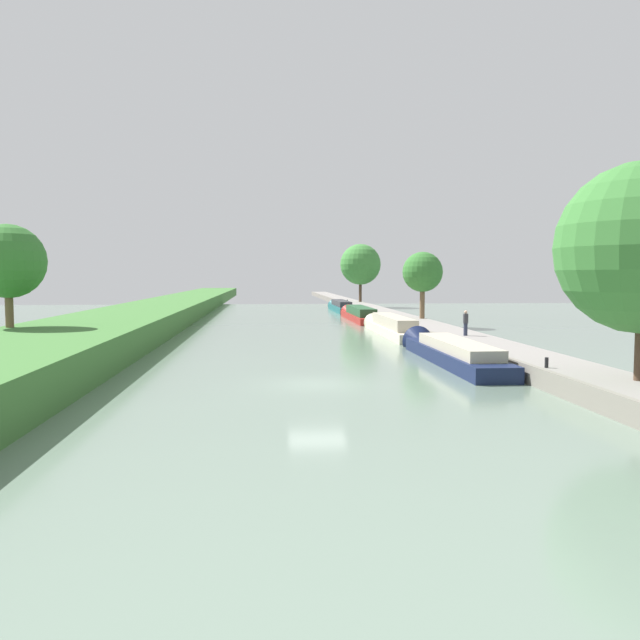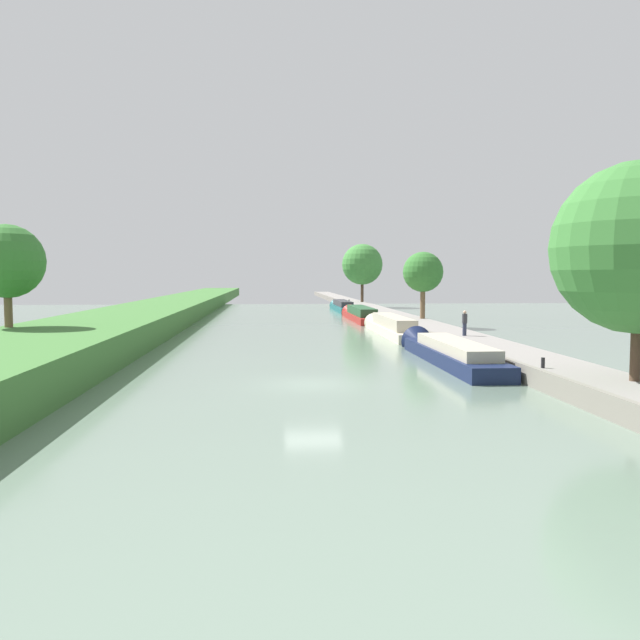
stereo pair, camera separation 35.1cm
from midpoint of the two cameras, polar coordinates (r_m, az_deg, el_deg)
The scene contains 14 objects.
ground_plane at distance 27.87m, azimuth -0.25°, elevation -5.81°, with size 160.00×160.00×0.00m, color slate.
right_towpath at distance 30.66m, azimuth 20.83°, elevation -4.40°, with size 3.21×260.00×0.82m.
stone_quay at distance 29.96m, azimuth 17.84°, elevation -4.47°, with size 0.25×260.00×0.87m.
narrowboat_navy at distance 35.92m, azimuth 11.59°, elevation -2.80°, with size 2.18×15.03×2.07m.
narrowboat_cream at distance 51.97m, azimuth 6.52°, elevation -0.57°, with size 1.91×16.26×2.12m.
narrowboat_red at distance 68.46m, azimuth 3.71°, elevation 0.51°, with size 2.10×16.53×2.16m.
narrowboat_teal at distance 85.75m, azimuth 2.08°, elevation 1.22°, with size 1.88×16.07×1.99m.
tree_rightbank_near at distance 26.36m, azimuth 27.12°, elevation 5.79°, with size 6.38×6.38×8.15m.
tree_rightbank_midnear at distance 58.99m, azimuth 9.42°, elevation 4.26°, with size 3.68×3.68×6.14m.
tree_rightbank_midfar at distance 95.95m, azimuth 3.93°, elevation 5.01°, with size 6.13×6.13×8.73m.
tree_leftbank_downstream at distance 40.41m, azimuth -26.14°, elevation 4.75°, with size 4.23×4.23×5.91m.
person_walking at distance 42.65m, azimuth 13.11°, elevation -0.22°, with size 0.34×0.34×1.66m.
mooring_bollard_near at distance 28.72m, azimuth 19.75°, elevation -3.64°, with size 0.16×0.16×0.45m.
mooring_bollard_far at distance 93.10m, azimuth 2.74°, elevation 1.70°, with size 0.16×0.16×0.45m.
Camera 2 is at (-1.88, -27.41, 4.74)m, focal length 35.57 mm.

